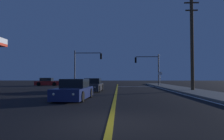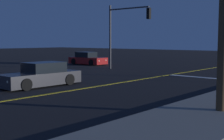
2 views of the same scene
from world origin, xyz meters
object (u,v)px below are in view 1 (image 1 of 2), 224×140
at_px(utility_pole_right, 192,43).
at_px(traffic_signal_far_left, 85,62).
at_px(street_sign_corner, 160,77).
at_px(car_far_approaching_red, 48,82).
at_px(car_parked_curb_navy, 74,90).
at_px(car_mid_block_charcoal, 93,85).
at_px(traffic_signal_near_right, 149,65).

bearing_deg(utility_pole_right, traffic_signal_far_left, 140.64).
xyz_separation_m(traffic_signal_far_left, street_sign_corner, (11.61, -1.40, -2.30)).
bearing_deg(car_far_approaching_red, street_sign_corner, 76.96).
bearing_deg(utility_pole_right, car_parked_curb_navy, -143.43).
xyz_separation_m(car_mid_block_charcoal, traffic_signal_near_right, (7.72, 12.12, 2.91)).
height_order(car_parked_curb_navy, utility_pole_right, utility_pole_right).
bearing_deg(street_sign_corner, traffic_signal_near_right, 112.96).
bearing_deg(traffic_signal_near_right, street_sign_corner, 112.96).
distance_m(car_far_approaching_red, traffic_signal_near_right, 17.33).
relative_size(car_mid_block_charcoal, car_far_approaching_red, 1.11).
relative_size(car_far_approaching_red, street_sign_corner, 1.86).
bearing_deg(car_parked_curb_navy, utility_pole_right, -141.14).
bearing_deg(car_parked_curb_navy, car_far_approaching_red, -63.73).
xyz_separation_m(car_far_approaching_red, traffic_signal_near_right, (17.07, -0.63, 2.91)).
xyz_separation_m(traffic_signal_far_left, utility_pole_right, (13.01, -10.67, 1.21)).
distance_m(car_parked_curb_navy, utility_pole_right, 13.85).
bearing_deg(car_far_approaching_red, utility_pole_right, 54.73).
relative_size(car_mid_block_charcoal, utility_pole_right, 0.48).
xyz_separation_m(car_mid_block_charcoal, car_parked_curb_navy, (-0.23, -7.77, -0.00)).
relative_size(car_parked_curb_navy, car_far_approaching_red, 1.08).
bearing_deg(car_far_approaching_red, car_mid_block_charcoal, 33.87).
distance_m(car_mid_block_charcoal, car_parked_curb_navy, 7.77).
bearing_deg(utility_pole_right, traffic_signal_near_right, 102.09).
bearing_deg(street_sign_corner, car_far_approaching_red, 169.36).
xyz_separation_m(car_mid_block_charcoal, traffic_signal_far_left, (-2.70, 10.72, 3.25)).
xyz_separation_m(car_far_approaching_red, utility_pole_right, (19.66, -12.70, 4.47)).
bearing_deg(traffic_signal_far_left, car_mid_block_charcoal, -75.84).
height_order(car_parked_curb_navy, street_sign_corner, street_sign_corner).
relative_size(car_mid_block_charcoal, car_parked_curb_navy, 1.02).
distance_m(traffic_signal_far_left, street_sign_corner, 11.92).
distance_m(car_mid_block_charcoal, traffic_signal_near_right, 14.66).
bearing_deg(street_sign_corner, traffic_signal_far_left, 173.12).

